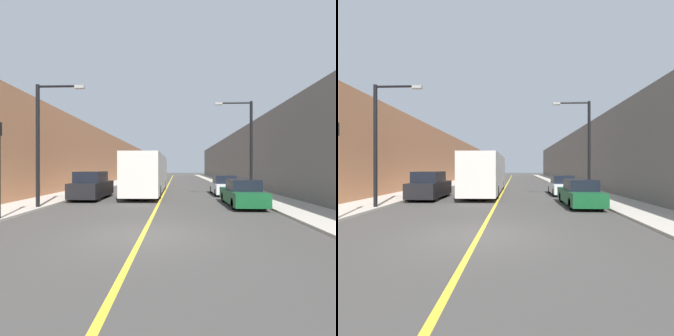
% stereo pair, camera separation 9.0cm
% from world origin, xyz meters
% --- Properties ---
extents(ground_plane, '(200.00, 200.00, 0.00)m').
position_xyz_m(ground_plane, '(0.00, 0.00, 0.00)').
color(ground_plane, '#3F3D3A').
extents(sidewalk_left, '(2.88, 72.00, 0.10)m').
position_xyz_m(sidewalk_left, '(-7.44, 30.00, 0.05)').
color(sidewalk_left, '#B2AA9E').
rests_on(sidewalk_left, ground).
extents(sidewalk_right, '(2.88, 72.00, 0.10)m').
position_xyz_m(sidewalk_right, '(7.44, 30.00, 0.05)').
color(sidewalk_right, '#B2AA9E').
rests_on(sidewalk_right, ground).
extents(building_row_left, '(4.00, 72.00, 7.16)m').
position_xyz_m(building_row_left, '(-10.88, 30.00, 3.58)').
color(building_row_left, '#B2724C').
rests_on(building_row_left, ground).
extents(building_row_right, '(4.00, 72.00, 6.96)m').
position_xyz_m(building_row_right, '(10.88, 30.00, 3.48)').
color(building_row_right, '#66605B').
rests_on(building_row_right, ground).
extents(road_center_line, '(0.16, 72.00, 0.01)m').
position_xyz_m(road_center_line, '(0.00, 30.00, 0.00)').
color(road_center_line, gold).
rests_on(road_center_line, ground).
extents(bus, '(2.52, 12.90, 3.23)m').
position_xyz_m(bus, '(-1.29, 13.88, 1.73)').
color(bus, silver).
rests_on(bus, ground).
extents(parked_suv_left, '(1.89, 4.57, 1.92)m').
position_xyz_m(parked_suv_left, '(-4.81, 9.56, 0.89)').
color(parked_suv_left, black).
rests_on(parked_suv_left, ground).
extents(car_right_near, '(1.76, 4.78, 1.52)m').
position_xyz_m(car_right_near, '(4.84, 6.68, 0.69)').
color(car_right_near, '#145128').
rests_on(car_right_near, ground).
extents(car_right_mid, '(1.80, 4.32, 1.56)m').
position_xyz_m(car_right_mid, '(4.89, 12.80, 0.70)').
color(car_right_mid, silver).
rests_on(car_right_mid, ground).
extents(street_lamp_left, '(2.61, 0.24, 6.50)m').
position_xyz_m(street_lamp_left, '(-6.04, 5.22, 3.87)').
color(street_lamp_left, black).
rests_on(street_lamp_left, sidewalk_left).
extents(street_lamp_right, '(2.61, 0.24, 6.73)m').
position_xyz_m(street_lamp_right, '(6.05, 10.03, 3.99)').
color(street_lamp_right, black).
rests_on(street_lamp_right, sidewalk_right).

